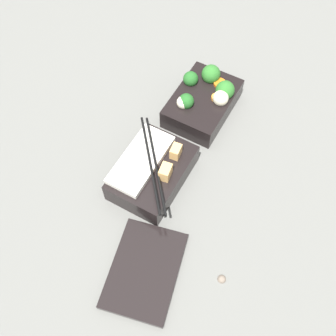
% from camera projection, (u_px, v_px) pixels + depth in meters
% --- Properties ---
extents(ground_plane, '(3.00, 3.00, 0.00)m').
position_uv_depth(ground_plane, '(184.00, 138.00, 0.89)').
color(ground_plane, slate).
extents(bento_tray_vegetable, '(0.18, 0.13, 0.09)m').
position_uv_depth(bento_tray_vegetable, '(202.00, 100.00, 0.90)').
color(bento_tray_vegetable, black).
rests_on(bento_tray_vegetable, ground_plane).
extents(bento_tray_rice, '(0.18, 0.15, 0.08)m').
position_uv_depth(bento_tray_rice, '(152.00, 171.00, 0.81)').
color(bento_tray_rice, black).
rests_on(bento_tray_rice, ground_plane).
extents(bento_lid, '(0.20, 0.16, 0.01)m').
position_uv_depth(bento_lid, '(145.00, 270.00, 0.73)').
color(bento_lid, black).
rests_on(bento_lid, ground_plane).
extents(pebble_0, '(0.02, 0.02, 0.02)m').
position_uv_depth(pebble_0, '(222.00, 279.00, 0.72)').
color(pebble_0, '#7A6B5B').
rests_on(pebble_0, ground_plane).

